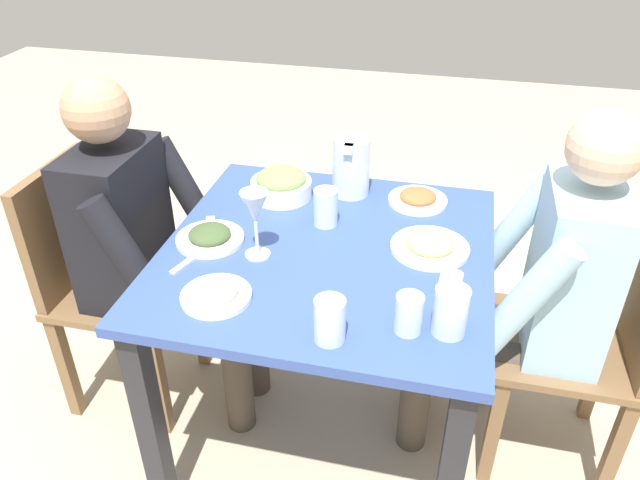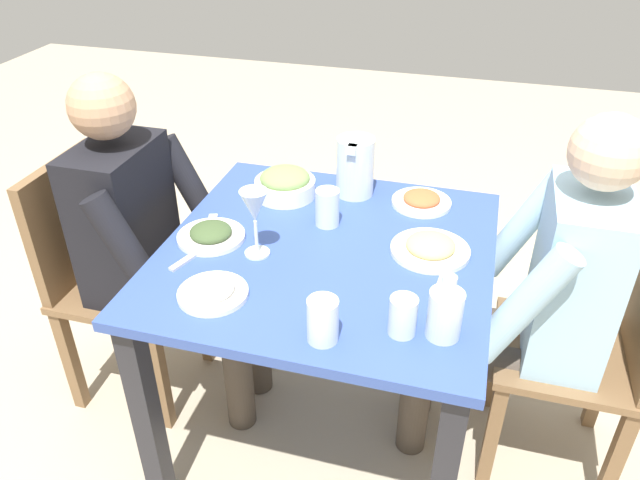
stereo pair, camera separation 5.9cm
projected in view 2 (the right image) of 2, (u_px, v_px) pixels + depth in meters
ground_plane at (326, 427)px, 2.11m from camera, size 8.00×8.00×0.00m
dining_table at (327, 284)px, 1.78m from camera, size 0.91×0.91×0.74m
chair_near at (600, 343)px, 1.75m from camera, size 0.40×0.40×0.87m
chair_far at (105, 269)px, 2.06m from camera, size 0.40×0.40×0.87m
diner_near at (535, 291)px, 1.72m from camera, size 0.48×0.53×1.17m
diner_far at (154, 241)px, 1.93m from camera, size 0.48×0.53×1.17m
water_pitcher at (354, 166)px, 1.94m from camera, size 0.16×0.12×0.19m
salad_bowl at (285, 184)px, 1.96m from camera, size 0.19×0.19×0.09m
plate_fries at (430, 247)px, 1.69m from camera, size 0.22×0.22×0.05m
plate_dolmas at (211, 234)px, 1.75m from camera, size 0.19×0.19×0.04m
plate_yoghurt at (213, 290)px, 1.52m from camera, size 0.18×0.18×0.06m
plate_rice_curry at (422, 200)px, 1.92m from camera, size 0.19×0.19×0.04m
water_glass_near_left at (323, 320)px, 1.37m from camera, size 0.07×0.07×0.11m
water_glass_far_right at (403, 316)px, 1.39m from camera, size 0.07×0.07×0.10m
water_glass_by_pitcher at (327, 207)px, 1.80m from camera, size 0.07×0.07×0.11m
wine_glass at (254, 209)px, 1.62m from camera, size 0.08×0.08×0.20m
oil_carafe at (445, 316)px, 1.38m from camera, size 0.08×0.08×0.16m
fork_near at (210, 230)px, 1.79m from camera, size 0.17×0.08×0.01m
knife_near at (195, 254)px, 1.69m from camera, size 0.18×0.07×0.01m
fork_far at (445, 275)px, 1.60m from camera, size 0.17×0.04×0.01m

